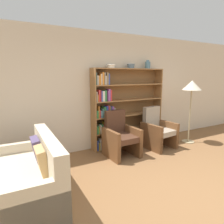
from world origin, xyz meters
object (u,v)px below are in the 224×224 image
at_px(vase_tall, 148,65).
at_px(floor_lamp, 192,88).
at_px(bookshelf, 121,109).
at_px(bowl_sage, 111,66).
at_px(couch, 31,177).
at_px(armchair_cushioned, 157,131).
at_px(bowl_terracotta, 131,66).
at_px(armchair_leather, 120,137).

xyz_separation_m(vase_tall, floor_lamp, (0.95, -0.63, -0.58)).
xyz_separation_m(bookshelf, bowl_sage, (-0.29, -0.01, 1.02)).
bearing_deg(floor_lamp, bowl_sage, 162.70).
distance_m(bookshelf, bowl_sage, 1.06).
distance_m(bookshelf, couch, 2.67).
height_order(armchair_cushioned, floor_lamp, floor_lamp).
distance_m(bookshelf, armchair_cushioned, 1.04).
distance_m(bowl_terracotta, armchair_leather, 1.75).
xyz_separation_m(bowl_sage, vase_tall, (1.06, 0.00, 0.05)).
bearing_deg(bookshelf, floor_lamp, -20.42).
bearing_deg(bowl_terracotta, vase_tall, 0.00).
bearing_deg(armchair_leather, floor_lamp, 174.85).
bearing_deg(bowl_terracotta, bowl_sage, 180.00).
relative_size(vase_tall, couch, 0.13).
height_order(vase_tall, armchair_leather, vase_tall).
xyz_separation_m(bowl_terracotta, couch, (-2.53, -1.24, -1.66)).
height_order(bookshelf, couch, bookshelf).
xyz_separation_m(bowl_sage, armchair_leather, (-0.05, -0.51, -1.55)).
relative_size(couch, floor_lamp, 1.02).
bearing_deg(vase_tall, armchair_cushioned, -94.69).
distance_m(bowl_terracotta, vase_tall, 0.52).
bearing_deg(floor_lamp, bookshelf, 159.58).
xyz_separation_m(bowl_terracotta, armchair_leather, (-0.60, -0.51, -1.56)).
bearing_deg(bookshelf, armchair_leather, -122.80).
bearing_deg(bowl_sage, armchair_cushioned, -26.69).
bearing_deg(couch, bowl_sage, -57.21).
relative_size(vase_tall, armchair_leather, 0.22).
bearing_deg(armchair_cushioned, bowl_terracotta, -53.10).
height_order(bowl_sage, couch, bowl_sage).
bearing_deg(armchair_leather, armchair_cushioned, 177.99).
bearing_deg(bowl_terracotta, floor_lamp, -23.16).
xyz_separation_m(bowl_sage, floor_lamp, (2.01, -0.63, -0.53)).
relative_size(couch, armchair_leather, 1.68).
xyz_separation_m(bowl_terracotta, armchair_cushioned, (0.47, -0.51, -1.56)).
distance_m(bookshelf, vase_tall, 1.32).
bearing_deg(armchair_cushioned, bookshelf, -41.60).
bearing_deg(armchair_cushioned, armchair_leather, -5.79).
distance_m(bowl_terracotta, armchair_cushioned, 1.71).
height_order(armchair_leather, floor_lamp, floor_lamp).
xyz_separation_m(couch, floor_lamp, (3.99, 0.61, 1.12)).
distance_m(bookshelf, bowl_terracotta, 1.07).
height_order(couch, armchair_leather, armchair_leather).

